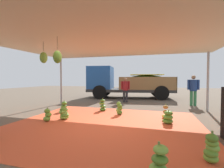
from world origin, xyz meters
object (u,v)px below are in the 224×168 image
at_px(banana_bunch_1, 64,107).
at_px(banana_bunch_7, 64,114).
at_px(banana_bunch_2, 119,109).
at_px(worker_0, 193,88).
at_px(banana_bunch_8, 47,115).
at_px(banana_bunch_3, 212,149).
at_px(banana_bunch_4, 165,112).
at_px(cargo_truck_main, 127,82).
at_px(banana_bunch_9, 168,118).
at_px(banana_bunch_6, 159,160).
at_px(banana_bunch_0, 103,105).
at_px(worker_1, 125,88).

xyz_separation_m(banana_bunch_1, banana_bunch_7, (0.74, -1.16, -0.01)).
relative_size(banana_bunch_2, worker_0, 0.34).
bearing_deg(banana_bunch_8, banana_bunch_3, -18.11).
xyz_separation_m(banana_bunch_4, cargo_truck_main, (-2.60, 5.86, 0.97)).
xyz_separation_m(banana_bunch_7, banana_bunch_9, (3.60, 0.46, -0.01)).
distance_m(banana_bunch_7, banana_bunch_8, 0.56).
bearing_deg(banana_bunch_4, banana_bunch_3, -78.42).
height_order(banana_bunch_1, worker_0, worker_0).
relative_size(banana_bunch_7, cargo_truck_main, 0.07).
distance_m(banana_bunch_2, banana_bunch_6, 4.06).
relative_size(banana_bunch_9, cargo_truck_main, 0.07).
height_order(banana_bunch_0, banana_bunch_4, banana_bunch_0).
xyz_separation_m(banana_bunch_8, worker_1, (1.73, 5.09, 0.69)).
distance_m(worker_0, worker_1, 3.80).
relative_size(banana_bunch_4, banana_bunch_7, 1.14).
distance_m(banana_bunch_3, cargo_truck_main, 9.56).
relative_size(banana_bunch_1, banana_bunch_4, 0.93).
height_order(banana_bunch_4, worker_1, worker_1).
bearing_deg(banana_bunch_0, banana_bunch_8, -118.89).
distance_m(banana_bunch_1, banana_bunch_4, 4.29).
height_order(banana_bunch_3, cargo_truck_main, cargo_truck_main).
distance_m(banana_bunch_9, worker_1, 4.86).
height_order(banana_bunch_2, banana_bunch_7, banana_bunch_2).
xyz_separation_m(banana_bunch_0, worker_1, (0.50, 2.86, 0.65)).
bearing_deg(cargo_truck_main, banana_bunch_9, -68.13).
bearing_deg(worker_0, banana_bunch_6, -104.66).
bearing_deg(banana_bunch_2, cargo_truck_main, 98.00).
relative_size(banana_bunch_2, banana_bunch_9, 1.22).
distance_m(banana_bunch_8, worker_0, 7.43).
xyz_separation_m(banana_bunch_1, worker_1, (2.07, 3.54, 0.68)).
relative_size(banana_bunch_4, banana_bunch_9, 1.16).
distance_m(banana_bunch_0, banana_bunch_8, 2.55).
distance_m(banana_bunch_1, worker_0, 6.80).
xyz_separation_m(banana_bunch_2, worker_0, (3.37, 3.24, 0.71)).
bearing_deg(cargo_truck_main, banana_bunch_6, -76.17).
xyz_separation_m(banana_bunch_1, banana_bunch_8, (0.34, -1.55, -0.01)).
distance_m(banana_bunch_6, banana_bunch_8, 4.25).
height_order(banana_bunch_2, banana_bunch_3, banana_bunch_3).
bearing_deg(banana_bunch_8, banana_bunch_1, 102.30).
bearing_deg(worker_1, banana_bunch_4, -57.64).
distance_m(banana_bunch_9, worker_0, 4.40).
relative_size(banana_bunch_7, worker_0, 0.28).
bearing_deg(banana_bunch_0, worker_1, 80.18).
bearing_deg(banana_bunch_3, worker_1, 113.41).
relative_size(banana_bunch_0, banana_bunch_2, 1.03).
bearing_deg(banana_bunch_0, banana_bunch_4, -13.39).
relative_size(banana_bunch_0, cargo_truck_main, 0.09).
distance_m(banana_bunch_7, banana_bunch_9, 3.63).
bearing_deg(banana_bunch_9, banana_bunch_7, -172.68).
bearing_deg(banana_bunch_8, banana_bunch_4, 21.89).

